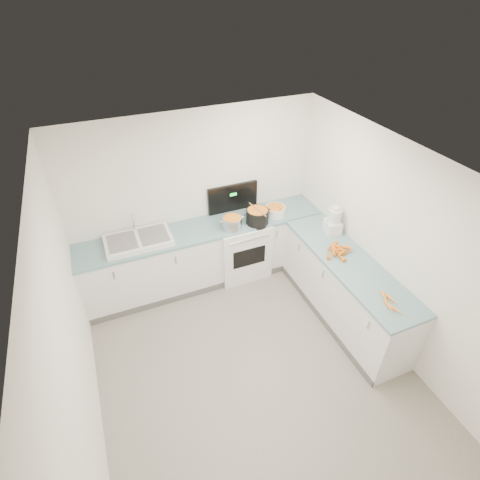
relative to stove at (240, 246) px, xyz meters
name	(u,v)px	position (x,y,z in m)	size (l,w,h in m)	color
floor	(252,365)	(-0.55, -1.69, -0.47)	(3.50, 4.00, 0.00)	gray
ceiling	(258,179)	(-0.55, -1.69, 2.03)	(3.50, 4.00, 0.00)	white
wall_back	(196,198)	(-0.55, 0.31, 0.78)	(3.50, 2.50, 0.00)	white
wall_left	(71,345)	(-2.30, -1.69, 0.78)	(4.00, 2.50, 0.00)	white
wall_right	(392,250)	(1.20, -1.69, 0.78)	(4.00, 2.50, 0.00)	white
counter_back	(206,254)	(-0.55, 0.01, 0.00)	(3.50, 0.62, 0.94)	white
counter_right	(344,289)	(0.90, -1.39, 0.00)	(0.62, 2.20, 0.94)	white
stove	(240,246)	(0.00, 0.00, 0.00)	(0.76, 0.65, 1.36)	white
sink	(138,240)	(-1.45, 0.02, 0.50)	(0.86, 0.52, 0.31)	white
steel_pot	(232,224)	(-0.19, -0.15, 0.55)	(0.27, 0.27, 0.20)	silver
black_pot	(257,217)	(0.19, -0.16, 0.56)	(0.32, 0.32, 0.23)	black
wooden_spoon	(258,210)	(0.19, -0.16, 0.68)	(0.02, 0.02, 0.42)	#AD7A47
mixing_bowl	(275,211)	(0.53, -0.07, 0.53)	(0.29, 0.29, 0.13)	white
extract_bottle	(280,214)	(0.55, -0.17, 0.53)	(0.05, 0.05, 0.12)	#593319
spice_jar	(281,216)	(0.56, -0.18, 0.51)	(0.05, 0.05, 0.08)	#E5B266
food_processor	(333,221)	(1.05, -0.75, 0.64)	(0.23, 0.27, 0.39)	white
carrot_pile	(337,250)	(0.85, -1.16, 0.50)	(0.40, 0.39, 0.09)	orange
peeled_carrots	(390,303)	(0.85, -2.16, 0.49)	(0.16, 0.37, 0.04)	orange
peelings	(121,242)	(-1.66, 0.00, 0.54)	(0.21, 0.22, 0.01)	tan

